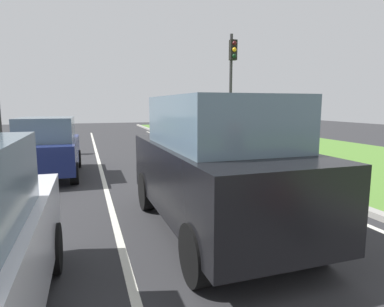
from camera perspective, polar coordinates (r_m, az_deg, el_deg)
name	(u,v)px	position (r m, az deg, el deg)	size (l,w,h in m)	color
ground_plane	(125,173)	(10.68, -11.50, -3.32)	(60.00, 60.00, 0.00)	#2D2D30
lane_line_center	(102,174)	(10.62, -15.26, -3.49)	(0.12, 32.00, 0.01)	silver
lane_line_right_edge	(229,166)	(11.63, 6.42, -2.22)	(0.12, 32.00, 0.01)	silver
grass_verge_right	(342,159)	(14.34, 24.55, -0.81)	(9.00, 48.00, 0.06)	#548433
curb_right	(242,164)	(11.83, 8.63, -1.80)	(0.24, 48.00, 0.12)	#9E9B93
car_suv_ahead	(216,164)	(5.50, 4.11, -1.82)	(2.02, 4.53, 2.28)	black
car_hatchback_far	(48,148)	(10.65, -23.61, 0.93)	(1.77, 3.72, 1.78)	navy
traffic_light_near_right	(232,73)	(15.86, 6.90, 13.61)	(0.32, 0.50, 5.36)	#2D2D2D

